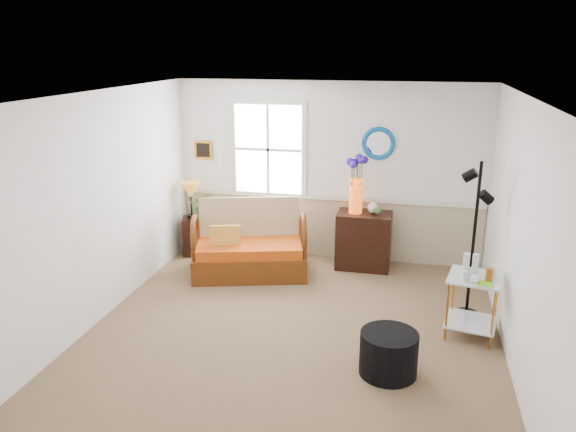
% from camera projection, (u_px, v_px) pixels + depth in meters
% --- Properties ---
extents(floor, '(4.50, 5.00, 0.01)m').
position_uv_depth(floor, '(292.00, 334.00, 6.22)').
color(floor, brown).
rests_on(floor, ground).
extents(ceiling, '(4.50, 5.00, 0.01)m').
position_uv_depth(ceiling, '(292.00, 96.00, 5.46)').
color(ceiling, white).
rests_on(ceiling, walls).
extents(walls, '(4.51, 5.01, 2.60)m').
position_uv_depth(walls, '(292.00, 223.00, 5.84)').
color(walls, white).
rests_on(walls, floor).
extents(wainscot, '(4.46, 0.02, 0.90)m').
position_uv_depth(wainscot, '(327.00, 228.00, 8.40)').
color(wainscot, tan).
rests_on(wainscot, walls).
extents(chair_rail, '(4.46, 0.04, 0.06)m').
position_uv_depth(chair_rail, '(328.00, 198.00, 8.25)').
color(chair_rail, silver).
rests_on(chair_rail, walls).
extents(window, '(1.14, 0.06, 1.44)m').
position_uv_depth(window, '(268.00, 149.00, 8.24)').
color(window, white).
rests_on(window, walls).
extents(picture, '(0.28, 0.03, 0.28)m').
position_uv_depth(picture, '(203.00, 150.00, 8.48)').
color(picture, '#AD6A15').
rests_on(picture, walls).
extents(mirror, '(0.47, 0.07, 0.47)m').
position_uv_depth(mirror, '(379.00, 143.00, 7.87)').
color(mirror, '#1375B4').
rests_on(mirror, walls).
extents(loveseat, '(1.72, 1.26, 1.01)m').
position_uv_depth(loveseat, '(249.00, 239.00, 7.74)').
color(loveseat, '#4B2810').
rests_on(loveseat, floor).
extents(throw_pillow, '(0.42, 0.22, 0.41)m').
position_uv_depth(throw_pillow, '(226.00, 240.00, 7.62)').
color(throw_pillow, orange).
rests_on(throw_pillow, loveseat).
extents(lamp_stand, '(0.41, 0.41, 0.58)m').
position_uv_depth(lamp_stand, '(194.00, 236.00, 8.53)').
color(lamp_stand, black).
rests_on(lamp_stand, floor).
extents(table_lamp, '(0.35, 0.35, 0.55)m').
position_uv_depth(table_lamp, '(191.00, 200.00, 8.37)').
color(table_lamp, '#C07926').
rests_on(table_lamp, lamp_stand).
extents(potted_plant, '(0.45, 0.48, 0.31)m').
position_uv_depth(potted_plant, '(201.00, 208.00, 8.39)').
color(potted_plant, '#3C662E').
rests_on(potted_plant, lamp_stand).
extents(cabinet, '(0.76, 0.49, 0.81)m').
position_uv_depth(cabinet, '(364.00, 240.00, 7.99)').
color(cabinet, black).
rests_on(cabinet, floor).
extents(flower_vase, '(0.31, 0.31, 0.81)m').
position_uv_depth(flower_vase, '(356.00, 185.00, 7.77)').
color(flower_vase, '#F55C11').
rests_on(flower_vase, cabinet).
extents(side_table, '(0.64, 0.64, 0.69)m').
position_uv_depth(side_table, '(472.00, 306.00, 6.11)').
color(side_table, '#BB7424').
rests_on(side_table, floor).
extents(tabletop_items, '(0.42, 0.42, 0.24)m').
position_uv_depth(tabletop_items, '(479.00, 268.00, 5.94)').
color(tabletop_items, silver).
rests_on(tabletop_items, side_table).
extents(floor_lamp, '(0.31, 0.31, 1.85)m').
position_uv_depth(floor_lamp, '(474.00, 241.00, 6.40)').
color(floor_lamp, black).
rests_on(floor_lamp, floor).
extents(ottoman, '(0.57, 0.57, 0.43)m').
position_uv_depth(ottoman, '(389.00, 353.00, 5.42)').
color(ottoman, black).
rests_on(ottoman, floor).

